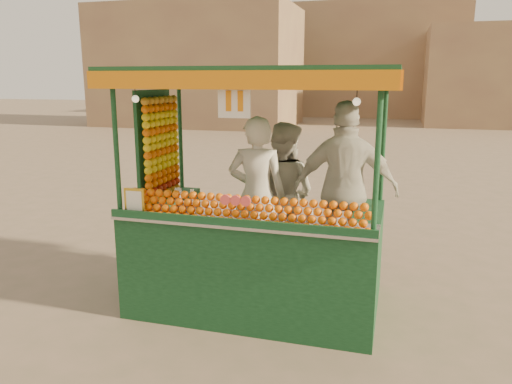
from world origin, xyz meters
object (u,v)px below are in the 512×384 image
(vendor_left, at_px, (257,195))
(vendor_right, at_px, (345,191))
(vendor_middle, at_px, (283,193))
(juice_cart, at_px, (249,233))

(vendor_left, distance_m, vendor_right, 0.96)
(vendor_middle, bearing_deg, juice_cart, 95.13)
(juice_cart, height_order, vendor_middle, juice_cart)
(juice_cart, relative_size, vendor_middle, 1.69)
(vendor_middle, relative_size, vendor_right, 0.86)
(vendor_middle, bearing_deg, vendor_right, -178.73)
(vendor_left, bearing_deg, vendor_right, -179.29)
(vendor_left, height_order, vendor_middle, vendor_left)
(juice_cart, distance_m, vendor_right, 1.13)
(juice_cart, xyz_separation_m, vendor_left, (-0.01, 0.32, 0.34))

